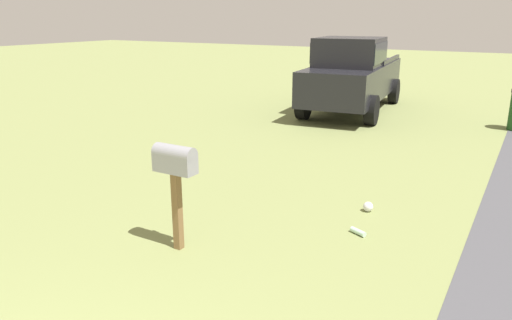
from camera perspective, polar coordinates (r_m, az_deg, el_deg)
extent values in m
cube|color=brown|center=(5.74, -9.21, -5.93)|extent=(0.09, 0.09, 0.95)
cube|color=gray|center=(5.55, -9.49, -0.35)|extent=(0.20, 0.51, 0.22)
cylinder|color=gray|center=(5.52, -9.54, 0.75)|extent=(0.20, 0.51, 0.20)
cube|color=red|center=(5.61, -8.81, 0.58)|extent=(0.02, 0.04, 0.18)
cube|color=black|center=(14.33, 11.36, 9.18)|extent=(5.45, 2.35, 0.90)
cube|color=black|center=(13.63, 10.94, 12.35)|extent=(1.96, 1.83, 0.76)
cube|color=black|center=(13.63, 10.94, 12.35)|extent=(1.91, 1.86, 0.53)
cube|color=black|center=(15.26, 15.56, 11.26)|extent=(2.74, 0.37, 0.12)
cube|color=black|center=(15.59, 9.45, 11.74)|extent=(2.74, 0.37, 0.12)
cylinder|color=black|center=(12.54, 13.41, 5.70)|extent=(0.78, 0.34, 0.76)
cylinder|color=black|center=(12.98, 5.59, 6.44)|extent=(0.78, 0.34, 0.76)
cylinder|color=black|center=(15.93, 15.87, 7.78)|extent=(0.78, 0.34, 0.76)
cylinder|color=black|center=(16.28, 9.57, 8.35)|extent=(0.78, 0.34, 0.76)
cylinder|color=#B2D8BF|center=(6.32, 11.89, -8.24)|extent=(0.15, 0.23, 0.07)
sphere|color=silver|center=(7.05, 13.02, -5.36)|extent=(0.14, 0.14, 0.14)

